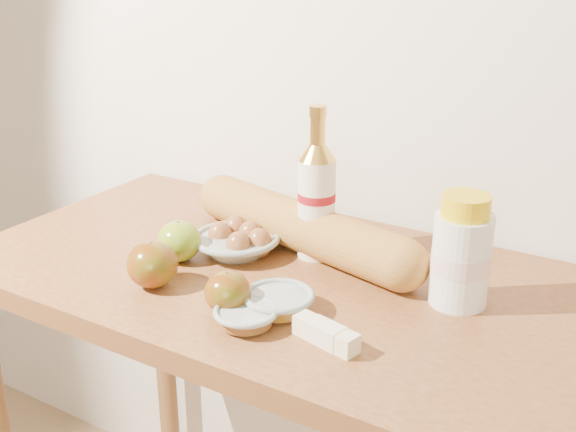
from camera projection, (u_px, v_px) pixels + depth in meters
The scene contains 12 objects.
back_wall at pixel (388, 18), 1.36m from camera, with size 3.50×0.02×2.60m, color beige.
table at pixel (297, 338), 1.29m from camera, with size 1.20×0.60×0.90m.
bourbon_bottle at pixel (317, 197), 1.28m from camera, with size 0.08×0.08×0.28m.
cream_bottle at pixel (461, 254), 1.12m from camera, with size 0.10×0.10×0.18m.
egg_bowl at pixel (238, 242), 1.32m from camera, with size 0.21×0.21×0.06m.
baguette at pixel (302, 227), 1.32m from camera, with size 0.55×0.22×0.09m.
apple_yellowgreen at pixel (179, 241), 1.29m from camera, with size 0.09×0.09×0.07m.
apple_redgreen_front at pixel (153, 264), 1.19m from camera, with size 0.11×0.11×0.08m.
apple_redgreen_right at pixel (228, 292), 1.11m from camera, with size 0.09×0.09×0.07m.
sugar_bowl at pixel (246, 317), 1.08m from camera, with size 0.12×0.12×0.03m.
syrup_bowl at pixel (279, 302), 1.12m from camera, with size 0.15×0.15×0.03m.
butter_stick at pixel (326, 334), 1.03m from camera, with size 0.11×0.05×0.03m.
Camera 1 is at (0.57, 0.22, 1.45)m, focal length 45.00 mm.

